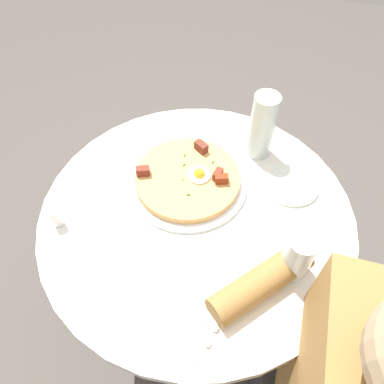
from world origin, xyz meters
The scene contains 11 objects.
ground_plane centered at (0.00, 0.00, 0.00)m, with size 6.00×6.00×0.00m, color #4C4742.
dining_table centered at (0.00, 0.00, 0.55)m, with size 0.83×0.83×0.72m.
pizza_plate centered at (0.08, 0.05, 0.73)m, with size 0.34×0.34×0.01m, color white.
breakfast_pizza centered at (0.08, 0.05, 0.74)m, with size 0.29×0.29×0.05m.
bread_plate centered at (0.15, -0.23, 0.73)m, with size 0.15×0.15×0.01m, color silver.
napkin centered at (-0.29, -0.04, 0.72)m, with size 0.17×0.14×0.00m, color white.
fork centered at (-0.27, -0.04, 0.73)m, with size 0.18×0.01×0.01m, color silver.
knife centered at (-0.30, -0.03, 0.73)m, with size 0.18×0.01×0.01m, color silver.
water_glass centered at (-0.10, -0.26, 0.79)m, with size 0.07×0.07×0.14m, color silver.
water_bottle centered at (0.26, -0.12, 0.82)m, with size 0.07×0.07×0.20m, color silver.
salt_shaker centered at (-0.14, 0.33, 0.75)m, with size 0.03×0.03×0.06m, color white.
Camera 1 is at (-0.54, -0.14, 1.52)m, focal length 34.23 mm.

